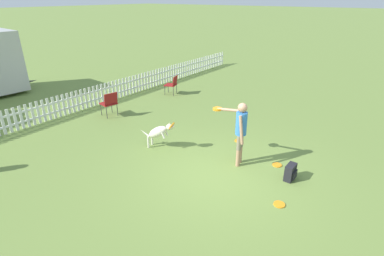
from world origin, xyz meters
TOP-DOWN VIEW (x-y plane):
  - ground_plane at (0.00, 0.00)m, footprint 240.00×240.00m
  - handler_person at (0.74, -0.15)m, footprint 0.46×1.09m
  - leaping_dog at (0.16, 2.10)m, footprint 0.48×1.12m
  - frisbee_near_handler at (1.28, -1.03)m, footprint 0.24×0.24m
  - frisbee_near_dog at (1.94, 0.46)m, footprint 0.24×0.24m
  - frisbee_midfield at (0.77, 2.77)m, footprint 0.24×0.24m
  - frisbee_far_scatter at (-0.24, -1.71)m, footprint 0.24×0.24m
  - backpack_on_grass at (0.84, -1.53)m, footprint 0.36×0.22m
  - picket_fence at (-0.00, 6.69)m, footprint 22.43×0.04m
  - folding_chair_center at (0.95, 5.24)m, footprint 0.60×0.61m
  - folding_chair_green_right at (4.35, 5.14)m, footprint 0.61×0.63m

SIDE VIEW (x-z plane):
  - ground_plane at x=0.00m, z-range 0.00..0.00m
  - frisbee_near_handler at x=1.28m, z-range 0.00..0.02m
  - frisbee_near_dog at x=1.94m, z-range 0.00..0.02m
  - frisbee_midfield at x=0.77m, z-range 0.00..0.02m
  - frisbee_far_scatter at x=-0.24m, z-range 0.00..0.02m
  - backpack_on_grass at x=0.84m, z-range 0.00..0.40m
  - picket_fence at x=0.00m, z-range 0.00..0.80m
  - folding_chair_green_right at x=4.35m, z-range 0.08..0.92m
  - leaping_dog at x=0.16m, z-range 0.08..0.96m
  - folding_chair_center at x=0.95m, z-range 0.09..1.01m
  - handler_person at x=0.74m, z-range 0.22..1.92m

